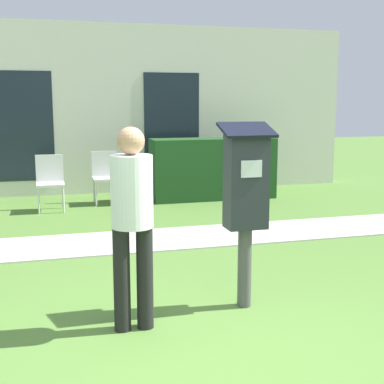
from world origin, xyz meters
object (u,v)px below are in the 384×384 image
Objects in this scene: parking_meter at (246,191)px; outdoor_chair_left at (50,178)px; outdoor_chair_middle at (105,173)px; person_standing at (132,213)px.

parking_meter reaches higher than outdoor_chair_left.
outdoor_chair_left is at bearing -177.36° from outdoor_chair_middle.
parking_meter reaches higher than outdoor_chair_middle.
parking_meter is at bearing -103.11° from outdoor_chair_middle.
parking_meter is 5.01m from outdoor_chair_left.
outdoor_chair_middle is (-0.62, 5.12, -0.49)m from parking_meter.
outdoor_chair_left is at bearing 122.47° from person_standing.
parking_meter is at bearing 38.09° from person_standing.
outdoor_chair_left and outdoor_chair_middle have the same top height.
person_standing is at bearing -167.98° from parking_meter.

